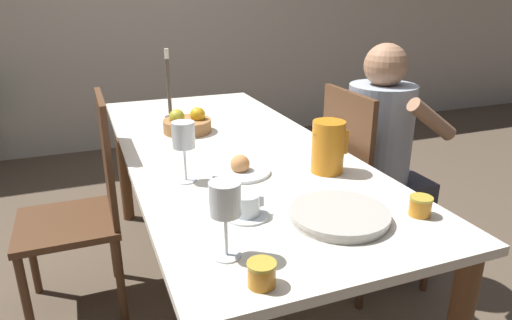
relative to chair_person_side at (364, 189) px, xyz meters
The scene contains 16 objects.
ground_plane 0.81m from the chair_person_side, 167.86° to the left, with size 20.00×20.00×0.00m, color brown.
wall_back 2.83m from the chair_person_side, 103.14° to the left, with size 10.00×0.06×2.60m.
dining_table 0.65m from the chair_person_side, 167.86° to the left, with size 0.88×2.09×0.75m.
chair_person_side is the anchor object (origin of this frame).
chair_opposite 1.27m from the chair_person_side, 166.40° to the left, with size 0.42×0.42×0.98m.
person_seated 0.21m from the chair_person_side, ahead, with size 0.39×0.41×1.18m.
red_pitcher 0.57m from the chair_person_side, 144.15° to the right, with size 0.15×0.12×0.20m.
wine_glass_water 0.98m from the chair_person_side, 169.42° to the right, with size 0.08×0.08×0.22m.
wine_glass_juice 1.19m from the chair_person_side, 142.63° to the right, with size 0.08×0.08×0.20m.
teacup_near_person 0.96m from the chair_person_side, 147.20° to the right, with size 0.14×0.14×0.07m.
serving_tray 0.85m from the chair_person_side, 130.44° to the right, with size 0.30×0.30×0.03m.
bread_plate 0.74m from the chair_person_side, 166.37° to the right, with size 0.23×0.23×0.07m.
jam_jar_amber 0.79m from the chair_person_side, 112.67° to the right, with size 0.07×0.07×0.06m.
jam_jar_red 1.23m from the chair_person_side, 135.94° to the right, with size 0.07×0.07×0.06m.
fruit_bowl 0.89m from the chair_person_side, 150.00° to the left, with size 0.23×0.23×0.12m.
candlestick_tall 1.10m from the chair_person_side, 137.74° to the left, with size 0.06×0.06×0.36m.
Camera 1 is at (-0.57, -1.78, 1.39)m, focal length 32.00 mm.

